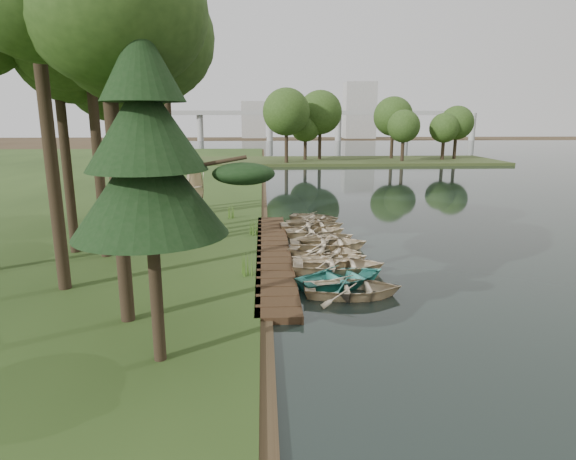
{
  "coord_description": "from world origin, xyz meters",
  "views": [
    {
      "loc": [
        -2.05,
        -22.34,
        6.53
      ],
      "look_at": [
        -0.9,
        -0.04,
        1.32
      ],
      "focal_mm": 30.0,
      "sensor_mm": 36.0,
      "label": 1
    }
  ],
  "objects_px": {
    "rowboat_0": "(353,286)",
    "rowboat_1": "(343,276)",
    "rowboat_2": "(338,264)",
    "stored_rowboat": "(196,209)",
    "pine_tree": "(147,152)",
    "boardwalk": "(273,254)"
  },
  "relations": [
    {
      "from": "boardwalk",
      "to": "rowboat_0",
      "type": "bearing_deg",
      "value": -63.05
    },
    {
      "from": "rowboat_1",
      "to": "rowboat_2",
      "type": "bearing_deg",
      "value": -25.56
    },
    {
      "from": "rowboat_1",
      "to": "rowboat_2",
      "type": "distance_m",
      "value": 1.59
    },
    {
      "from": "boardwalk",
      "to": "rowboat_1",
      "type": "xyz_separation_m",
      "value": [
        2.67,
        -4.36,
        0.29
      ]
    },
    {
      "from": "rowboat_0",
      "to": "pine_tree",
      "type": "distance_m",
      "value": 9.47
    },
    {
      "from": "rowboat_2",
      "to": "rowboat_1",
      "type": "bearing_deg",
      "value": -179.25
    },
    {
      "from": "rowboat_0",
      "to": "stored_rowboat",
      "type": "distance_m",
      "value": 16.79
    },
    {
      "from": "rowboat_0",
      "to": "rowboat_1",
      "type": "relative_size",
      "value": 0.96
    },
    {
      "from": "rowboat_1",
      "to": "rowboat_2",
      "type": "relative_size",
      "value": 0.95
    },
    {
      "from": "stored_rowboat",
      "to": "pine_tree",
      "type": "distance_m",
      "value": 20.59
    },
    {
      "from": "boardwalk",
      "to": "rowboat_2",
      "type": "distance_m",
      "value": 3.9
    },
    {
      "from": "stored_rowboat",
      "to": "pine_tree",
      "type": "height_order",
      "value": "pine_tree"
    },
    {
      "from": "rowboat_2",
      "to": "stored_rowboat",
      "type": "xyz_separation_m",
      "value": [
        -7.64,
        12.11,
        0.16
      ]
    },
    {
      "from": "pine_tree",
      "to": "rowboat_0",
      "type": "bearing_deg",
      "value": 39.46
    },
    {
      "from": "boardwalk",
      "to": "rowboat_0",
      "type": "xyz_separation_m",
      "value": [
        2.83,
        -5.56,
        0.28
      ]
    },
    {
      "from": "boardwalk",
      "to": "pine_tree",
      "type": "bearing_deg",
      "value": -107.04
    },
    {
      "from": "rowboat_0",
      "to": "rowboat_1",
      "type": "distance_m",
      "value": 1.21
    },
    {
      "from": "boardwalk",
      "to": "rowboat_2",
      "type": "height_order",
      "value": "rowboat_2"
    },
    {
      "from": "rowboat_0",
      "to": "stored_rowboat",
      "type": "xyz_separation_m",
      "value": [
        -7.75,
        14.89,
        0.2
      ]
    },
    {
      "from": "stored_rowboat",
      "to": "rowboat_2",
      "type": "bearing_deg",
      "value": -113.37
    },
    {
      "from": "rowboat_1",
      "to": "stored_rowboat",
      "type": "height_order",
      "value": "stored_rowboat"
    },
    {
      "from": "stored_rowboat",
      "to": "rowboat_0",
      "type": "bearing_deg",
      "value": -118.12
    }
  ]
}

